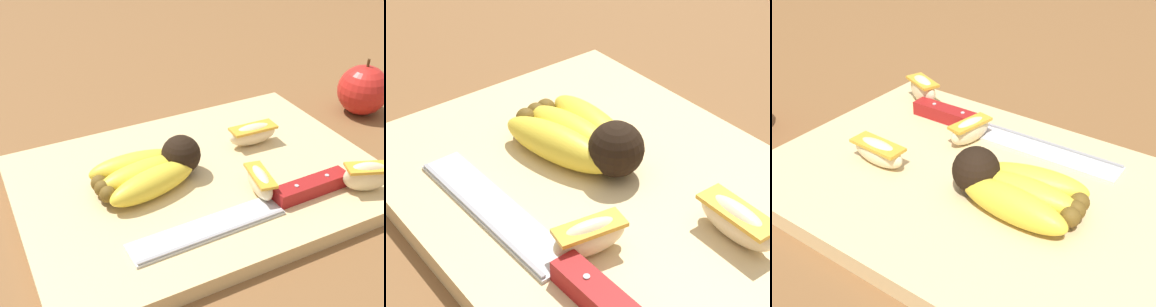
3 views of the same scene
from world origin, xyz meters
TOP-DOWN VIEW (x-y plane):
  - ground_plane at (0.00, 0.00)m, footprint 6.00×6.00m
  - cutting_board at (0.02, 0.00)m, footprint 0.45×0.32m
  - banana_bunch at (0.08, -0.01)m, footprint 0.14×0.10m
  - chefs_knife at (-0.03, 0.09)m, footprint 0.28×0.04m
  - apple_wedge_near at (-0.03, 0.06)m, footprint 0.03×0.06m
  - apple_wedge_middle at (-0.08, -0.04)m, footprint 0.07×0.03m
  - apple_wedge_far at (-0.14, 0.12)m, footprint 0.06×0.04m

SIDE VIEW (x-z plane):
  - ground_plane at x=0.00m, z-range 0.00..0.00m
  - cutting_board at x=0.02m, z-range 0.00..0.02m
  - chefs_knife at x=-0.03m, z-range 0.02..0.04m
  - apple_wedge_middle at x=-0.08m, z-range 0.02..0.05m
  - apple_wedge_near at x=-0.03m, z-range 0.02..0.05m
  - banana_bunch at x=0.08m, z-range 0.01..0.06m
  - apple_wedge_far at x=-0.14m, z-range 0.02..0.06m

